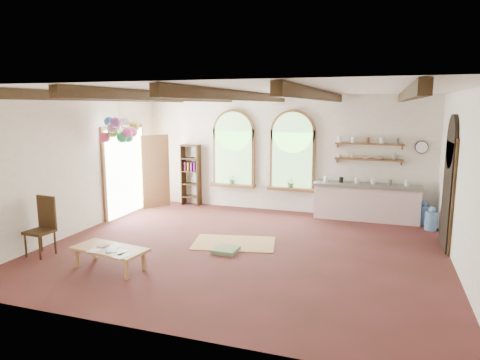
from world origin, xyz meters
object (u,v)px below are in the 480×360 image
at_px(kitchen_counter, 366,202).
at_px(side_chair, 41,239).
at_px(balloon_cluster, 120,130).
at_px(coffee_table, 110,250).

distance_m(kitchen_counter, side_chair, 7.65).
height_order(side_chair, balloon_cluster, balloon_cluster).
distance_m(side_chair, balloon_cluster, 3.14).
height_order(kitchen_counter, coffee_table, kitchen_counter).
bearing_deg(side_chair, kitchen_counter, 38.96).
bearing_deg(side_chair, balloon_cluster, 83.25).
xyz_separation_m(coffee_table, side_chair, (-1.72, 0.19, -0.01)).
xyz_separation_m(coffee_table, balloon_cluster, (-1.43, 2.60, 1.99)).
relative_size(coffee_table, side_chair, 1.25).
bearing_deg(coffee_table, side_chair, 173.69).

